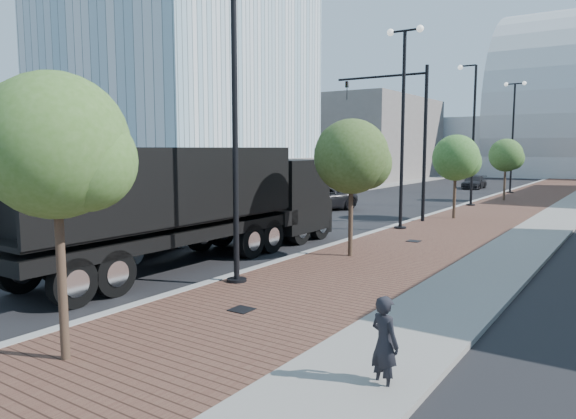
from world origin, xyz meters
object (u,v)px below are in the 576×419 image
Objects in this scene: dump_truck at (233,209)px; white_sedan at (140,231)px; pedestrian at (385,343)px; dark_car_mid at (314,198)px.

white_sedan is at bearing -141.74° from dump_truck.
white_sedan reaches higher than pedestrian.
white_sedan is at bearing 0.26° from pedestrian.
dump_truck is at bearing 22.51° from white_sedan.
pedestrian is at bearing -39.62° from white_sedan.
dark_car_mid is at bearing 108.36° from dump_truck.
white_sedan reaches higher than dark_car_mid.
pedestrian is (9.30, -7.34, -0.86)m from dump_truck.
white_sedan is at bearing -60.99° from dark_car_mid.
white_sedan is 13.04m from pedestrian.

